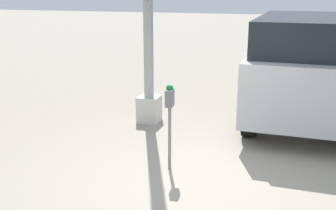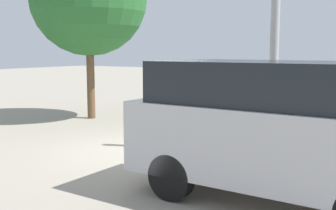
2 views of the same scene
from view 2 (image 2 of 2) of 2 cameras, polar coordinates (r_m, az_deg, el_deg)
ground_plane at (r=10.00m, az=-3.22°, el=-6.26°), size 80.00×80.00×0.00m
parking_meter_near at (r=9.93m, az=-0.10°, el=-0.45°), size 0.21×0.13×1.36m
lamp_post at (r=9.92m, az=14.13°, el=5.17°), size 0.44×0.44×5.39m
parked_van at (r=6.77m, az=14.62°, el=-2.77°), size 4.63×2.18×2.20m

